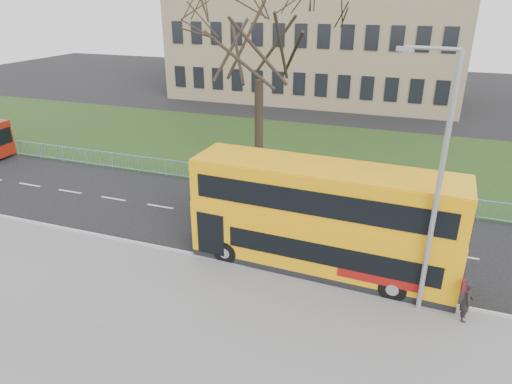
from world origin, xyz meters
TOP-DOWN VIEW (x-y plane):
  - ground at (0.00, 0.00)m, footprint 120.00×120.00m
  - pavement at (0.00, -6.75)m, footprint 80.00×10.50m
  - kerb at (0.00, -1.55)m, footprint 80.00×0.20m
  - grass_verge at (0.00, 14.30)m, footprint 80.00×15.40m
  - guard_railing at (0.00, 6.60)m, footprint 40.00×0.12m
  - bare_tree at (-3.00, 10.00)m, footprint 9.42×9.42m
  - civic_building at (-5.00, 35.00)m, footprint 30.00×15.00m
  - yellow_bus at (3.43, -0.51)m, footprint 10.68×2.96m
  - pedestrian at (8.89, -2.22)m, footprint 0.39×0.58m
  - street_lamp at (7.29, -2.07)m, footprint 1.91×0.40m

SIDE VIEW (x-z plane):
  - ground at x=0.00m, z-range 0.00..0.00m
  - grass_verge at x=0.00m, z-range 0.00..0.08m
  - pavement at x=0.00m, z-range 0.00..0.12m
  - kerb at x=0.00m, z-range 0.00..0.14m
  - guard_railing at x=0.00m, z-range 0.00..1.10m
  - pedestrian at x=8.89m, z-range 0.12..1.68m
  - yellow_bus at x=3.43m, z-range 0.16..4.60m
  - street_lamp at x=7.29m, z-range 0.55..9.56m
  - bare_tree at x=-3.00m, z-range 0.08..13.54m
  - civic_building at x=-5.00m, z-range 0.00..14.00m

